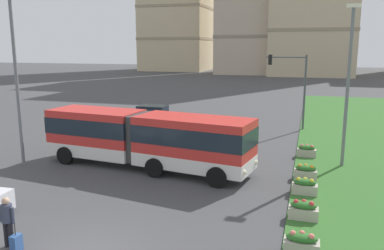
% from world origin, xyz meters
% --- Properties ---
extents(articulated_bus, '(12.03, 4.14, 3.00)m').
position_xyz_m(articulated_bus, '(-1.66, 9.20, 1.65)').
color(articulated_bus, red).
rests_on(articulated_bus, ground).
extents(car_black_sedan, '(4.42, 2.06, 1.58)m').
position_xyz_m(car_black_sedan, '(-6.04, 21.09, 0.75)').
color(car_black_sedan, black).
rests_on(car_black_sedan, ground).
extents(pedestrian_crossing, '(0.58, 0.36, 1.74)m').
position_xyz_m(pedestrian_crossing, '(-2.52, -0.20, 1.00)').
color(pedestrian_crossing, black).
rests_on(pedestrian_crossing, ground).
extents(rolling_suitcase, '(0.25, 0.37, 0.97)m').
position_xyz_m(rolling_suitcase, '(-2.07, -0.40, 0.31)').
color(rolling_suitcase, '#335693').
rests_on(rolling_suitcase, ground).
extents(flower_planter_0, '(1.10, 0.56, 0.74)m').
position_xyz_m(flower_planter_0, '(6.71, 2.00, 0.43)').
color(flower_planter_0, '#B7AD9E').
rests_on(flower_planter_0, grass_median).
extents(flower_planter_1, '(1.10, 0.56, 0.74)m').
position_xyz_m(flower_planter_1, '(6.71, 4.71, 0.43)').
color(flower_planter_1, '#B7AD9E').
rests_on(flower_planter_1, grass_median).
extents(flower_planter_2, '(1.10, 0.56, 0.74)m').
position_xyz_m(flower_planter_2, '(6.71, 7.42, 0.43)').
color(flower_planter_2, '#B7AD9E').
rests_on(flower_planter_2, grass_median).
extents(flower_planter_3, '(1.10, 0.56, 0.74)m').
position_xyz_m(flower_planter_3, '(6.71, 9.56, 0.43)').
color(flower_planter_3, '#B7AD9E').
rests_on(flower_planter_3, grass_median).
extents(flower_planter_4, '(1.10, 0.56, 0.74)m').
position_xyz_m(flower_planter_4, '(6.71, 13.80, 0.43)').
color(flower_planter_4, '#B7AD9E').
rests_on(flower_planter_4, grass_median).
extents(traffic_light_far_right, '(3.13, 0.28, 5.91)m').
position_xyz_m(traffic_light_far_right, '(5.32, 22.00, 4.03)').
color(traffic_light_far_right, '#474C51').
rests_on(traffic_light_far_right, ground).
extents(streetlight_left, '(0.70, 0.28, 9.17)m').
position_xyz_m(streetlight_left, '(-8.50, 7.74, 5.03)').
color(streetlight_left, slate).
rests_on(streetlight_left, ground).
extents(streetlight_median, '(0.70, 0.28, 8.67)m').
position_xyz_m(streetlight_median, '(8.61, 12.45, 4.77)').
color(streetlight_median, slate).
rests_on(streetlight_median, ground).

